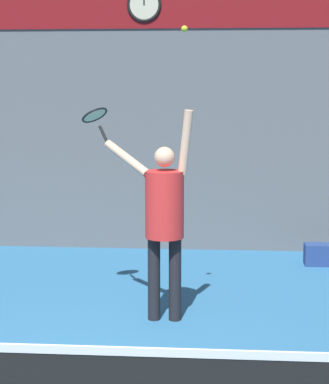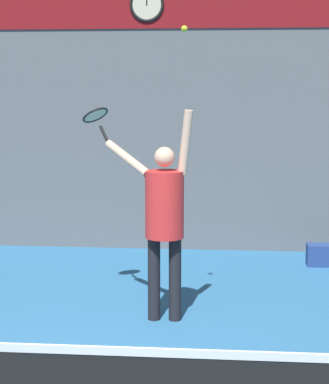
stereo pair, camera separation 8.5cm
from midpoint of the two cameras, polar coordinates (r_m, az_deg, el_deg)
name	(u,v)px [view 1 (the left image)]	position (r m, az deg, el deg)	size (l,w,h in m)	color
back_wall	(145,80)	(10.24, -1.85, 9.15)	(18.00, 0.10, 5.00)	slate
sponsor_banner	(144,5)	(10.24, -1.92, 15.11)	(7.75, 0.02, 0.67)	maroon
scoreboard_clock	(144,5)	(10.22, -1.90, 15.12)	(0.49, 0.04, 0.49)	beige
tennis_player	(164,212)	(7.10, -0.39, -1.68)	(0.99, 0.62, 2.19)	black
tennis_racket	(95,117)	(7.57, -6.01, 6.14)	(0.39, 0.39, 0.40)	black
tennis_ball	(184,29)	(6.95, 1.29, 13.24)	(0.06, 0.06, 0.06)	#CCDB2D
equipment_bag	(328,255)	(9.74, 13.04, -5.03)	(0.64, 0.26, 0.29)	navy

